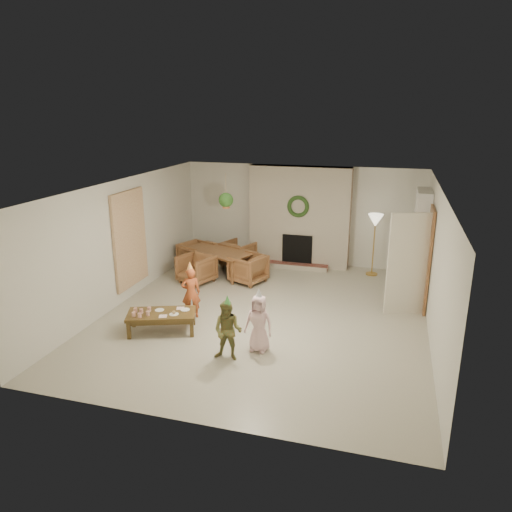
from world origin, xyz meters
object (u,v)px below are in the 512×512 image
(dining_chair_right, at_px, (248,269))
(child_pink, at_px, (259,323))
(dining_chair_near, at_px, (196,269))
(child_red, at_px, (191,293))
(child_plaid, at_px, (228,331))
(coffee_table_top, at_px, (161,314))
(dining_chair_left, at_px, (196,255))
(dining_table, at_px, (218,262))
(dining_chair_far, at_px, (238,254))

(dining_chair_right, relative_size, child_pink, 0.74)
(dining_chair_near, distance_m, child_red, 1.94)
(child_red, bearing_deg, child_plaid, 105.39)
(dining_chair_right, bearing_deg, child_pink, 42.13)
(dining_chair_right, height_order, coffee_table_top, dining_chair_right)
(dining_chair_left, relative_size, child_plaid, 0.73)
(dining_table, distance_m, coffee_table_top, 3.24)
(dining_chair_left, distance_m, child_pink, 4.56)
(child_red, bearing_deg, dining_chair_near, -96.65)
(dining_chair_left, relative_size, coffee_table_top, 0.60)
(coffee_table_top, bearing_deg, child_pink, -25.93)
(dining_chair_near, xyz_separation_m, dining_chair_far, (0.56, 1.37, 0.00))
(dining_table, relative_size, dining_chair_far, 2.34)
(dining_chair_near, relative_size, dining_chair_far, 1.00)
(child_red, relative_size, child_pink, 1.02)
(child_red, bearing_deg, dining_chair_far, -114.81)
(dining_chair_near, relative_size, child_plaid, 0.73)
(dining_chair_far, height_order, child_red, child_red)
(dining_chair_near, xyz_separation_m, dining_chair_left, (-0.41, 0.97, 0.00))
(dining_table, distance_m, child_red, 2.54)
(dining_chair_far, relative_size, child_pink, 0.74)
(dining_chair_left, bearing_deg, dining_chair_near, -135.00)
(dining_chair_left, xyz_separation_m, child_plaid, (2.28, -4.12, 0.16))
(dining_chair_left, height_order, child_pink, child_pink)
(child_red, height_order, child_plaid, child_red)
(child_plaid, xyz_separation_m, child_pink, (0.38, 0.42, -0.01))
(coffee_table_top, xyz_separation_m, child_pink, (1.85, -0.19, 0.14))
(dining_chair_far, relative_size, child_red, 0.73)
(dining_chair_far, relative_size, coffee_table_top, 0.60)
(coffee_table_top, bearing_deg, dining_chair_near, 78.95)
(dining_table, distance_m, dining_chair_left, 0.74)
(child_pink, bearing_deg, dining_chair_right, 115.92)
(dining_chair_far, bearing_deg, dining_chair_left, 45.00)
(child_red, bearing_deg, child_pink, 123.33)
(dining_chair_near, xyz_separation_m, child_plaid, (1.87, -3.15, 0.16))
(dining_chair_left, xyz_separation_m, child_red, (1.07, -2.78, 0.17))
(coffee_table_top, relative_size, child_red, 1.21)
(dining_chair_left, xyz_separation_m, dining_chair_right, (1.54, -0.63, 0.00))
(dining_chair_near, height_order, dining_chair_left, same)
(coffee_table_top, distance_m, child_red, 0.79)
(coffee_table_top, height_order, child_red, child_red)
(dining_chair_right, bearing_deg, dining_chair_left, -90.00)
(dining_chair_left, distance_m, child_plaid, 4.71)
(dining_chair_left, distance_m, dining_chair_right, 1.67)
(coffee_table_top, relative_size, child_plaid, 1.22)
(dining_chair_near, distance_m, dining_chair_far, 1.48)
(dining_chair_far, height_order, dining_chair_left, same)
(coffee_table_top, distance_m, child_pink, 1.86)
(dining_table, height_order, dining_chair_far, dining_chair_far)
(dining_table, height_order, dining_chair_near, dining_chair_near)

